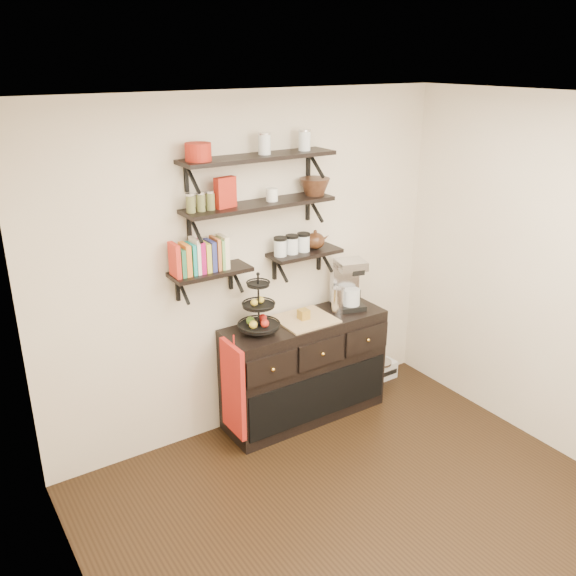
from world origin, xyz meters
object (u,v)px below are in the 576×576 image
(sideboard, at_px, (304,369))
(radio, at_px, (380,370))
(coffee_maker, at_px, (348,285))
(fruit_stand, at_px, (259,313))

(sideboard, xyz_separation_m, radio, (0.97, 0.12, -0.36))
(sideboard, height_order, coffee_maker, coffee_maker)
(sideboard, bearing_deg, coffee_maker, 3.66)
(sideboard, bearing_deg, radio, 7.24)
(sideboard, relative_size, radio, 4.41)
(radio, bearing_deg, fruit_stand, -176.25)
(coffee_maker, bearing_deg, radio, 26.08)
(fruit_stand, xyz_separation_m, radio, (1.41, 0.12, -0.97))
(fruit_stand, height_order, radio, fruit_stand)
(sideboard, height_order, fruit_stand, fruit_stand)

